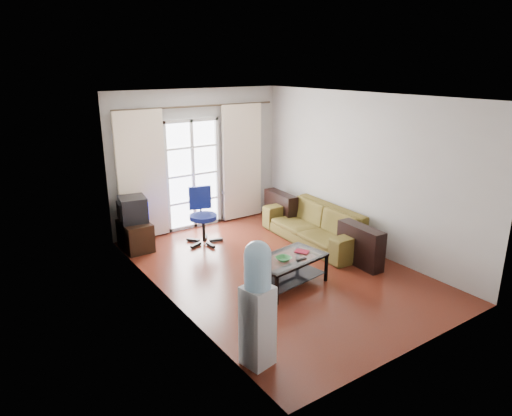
{
  "coord_description": "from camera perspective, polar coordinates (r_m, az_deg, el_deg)",
  "views": [
    {
      "loc": [
        -4.01,
        -5.31,
        3.14
      ],
      "look_at": [
        -0.16,
        0.35,
        0.97
      ],
      "focal_mm": 32.0,
      "sensor_mm": 36.0,
      "label": 1
    }
  ],
  "objects": [
    {
      "name": "wall_right",
      "position": [
        8.07,
        13.02,
        4.34
      ],
      "size": [
        0.02,
        5.2,
        2.7
      ],
      "primitive_type": "cube",
      "color": "#B6B2AD",
      "rests_on": "floor"
    },
    {
      "name": "radiator",
      "position": [
        9.59,
        -2.52,
        0.55
      ],
      "size": [
        0.64,
        0.12,
        0.64
      ],
      "primitive_type": "cube",
      "color": "#969799",
      "rests_on": "floor"
    },
    {
      "name": "coffee_table",
      "position": [
        6.75,
        4.04,
        -7.41
      ],
      "size": [
        1.19,
        0.79,
        0.45
      ],
      "rotation": [
        0.0,
        0.0,
        0.14
      ],
      "color": "silver",
      "rests_on": "floor"
    },
    {
      "name": "curtain_right",
      "position": [
        9.43,
        -1.75,
        5.73
      ],
      "size": [
        0.9,
        0.07,
        2.35
      ],
      "primitive_type": "cube",
      "color": "#FFECCD",
      "rests_on": "curtain_rod"
    },
    {
      "name": "task_chair",
      "position": [
        8.36,
        -6.61,
        -2.38
      ],
      "size": [
        0.85,
        0.85,
        1.02
      ],
      "rotation": [
        0.0,
        0.0,
        -0.27
      ],
      "color": "black",
      "rests_on": "floor"
    },
    {
      "name": "water_cooler",
      "position": [
        4.88,
        0.21,
        -11.66
      ],
      "size": [
        0.35,
        0.34,
        1.44
      ],
      "rotation": [
        0.0,
        0.0,
        0.19
      ],
      "color": "silver",
      "rests_on": "floor"
    },
    {
      "name": "book",
      "position": [
        6.8,
        5.54,
        -5.66
      ],
      "size": [
        0.32,
        0.33,
        0.02
      ],
      "primitive_type": "imported",
      "rotation": [
        0.0,
        0.0,
        0.52
      ],
      "color": "#AD2B15",
      "rests_on": "coffee_table"
    },
    {
      "name": "ceiling",
      "position": [
        6.67,
        2.88,
        13.81
      ],
      "size": [
        5.2,
        5.2,
        0.0
      ],
      "primitive_type": "plane",
      "rotation": [
        3.14,
        0.0,
        0.0
      ],
      "color": "white",
      "rests_on": "wall_back"
    },
    {
      "name": "bowl",
      "position": [
        6.56,
        3.43,
        -6.37
      ],
      "size": [
        0.26,
        0.26,
        0.05
      ],
      "primitive_type": "imported",
      "rotation": [
        0.0,
        0.0,
        0.09
      ],
      "color": "#35924B",
      "rests_on": "coffee_table"
    },
    {
      "name": "curtain_left",
      "position": [
        8.5,
        -14.08,
        3.89
      ],
      "size": [
        0.9,
        0.07,
        2.35
      ],
      "primitive_type": "cube",
      "color": "#FFECCD",
      "rests_on": "curtain_rod"
    },
    {
      "name": "remote",
      "position": [
        6.61,
        5.68,
        -6.4
      ],
      "size": [
        0.16,
        0.05,
        0.02
      ],
      "primitive_type": "cube",
      "rotation": [
        0.0,
        0.0,
        -0.05
      ],
      "color": "black",
      "rests_on": "coffee_table"
    },
    {
      "name": "floor",
      "position": [
        7.36,
        2.56,
        -7.67
      ],
      "size": [
        5.2,
        5.2,
        0.0
      ],
      "primitive_type": "plane",
      "color": "#5F2516",
      "rests_on": "ground"
    },
    {
      "name": "sofa",
      "position": [
        8.39,
        7.5,
        -2.08
      ],
      "size": [
        2.39,
        1.15,
        0.67
      ],
      "primitive_type": "imported",
      "rotation": [
        0.0,
        0.0,
        -1.63
      ],
      "color": "brown",
      "rests_on": "floor"
    },
    {
      "name": "wall_front",
      "position": [
        5.16,
        20.35,
        -3.83
      ],
      "size": [
        3.6,
        0.02,
        2.7
      ],
      "primitive_type": "cube",
      "color": "#B6B2AD",
      "rests_on": "floor"
    },
    {
      "name": "wall_back",
      "position": [
        9.05,
        -7.28,
        6.05
      ],
      "size": [
        3.6,
        0.02,
        2.7
      ],
      "primitive_type": "cube",
      "color": "#B6B2AD",
      "rests_on": "floor"
    },
    {
      "name": "curtain_rod",
      "position": [
        8.81,
        -7.23,
        12.52
      ],
      "size": [
        3.3,
        0.04,
        0.04
      ],
      "primitive_type": "cylinder",
      "rotation": [
        0.0,
        1.57,
        0.0
      ],
      "color": "#4C3F2D",
      "rests_on": "wall_back"
    },
    {
      "name": "crt_tv",
      "position": [
        8.22,
        -15.24,
        -0.16
      ],
      "size": [
        0.54,
        0.54,
        0.44
      ],
      "rotation": [
        0.0,
        0.0,
        -0.17
      ],
      "color": "black",
      "rests_on": "tv_stand"
    },
    {
      "name": "tv_stand",
      "position": [
        8.3,
        -14.83,
        -3.37
      ],
      "size": [
        0.46,
        0.69,
        0.5
      ],
      "primitive_type": "cube",
      "rotation": [
        0.0,
        0.0,
        0.01
      ],
      "color": "black",
      "rests_on": "floor"
    },
    {
      "name": "wall_left",
      "position": [
        6.02,
        -11.13,
        -0.02
      ],
      "size": [
        0.02,
        5.2,
        2.7
      ],
      "primitive_type": "cube",
      "color": "#B6B2AD",
      "rests_on": "floor"
    },
    {
      "name": "french_door",
      "position": [
        8.99,
        -7.9,
        4.16
      ],
      "size": [
        1.16,
        0.06,
        2.15
      ],
      "color": "white",
      "rests_on": "wall_back"
    }
  ]
}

